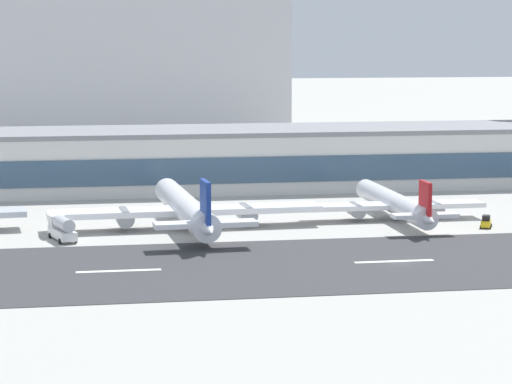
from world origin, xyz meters
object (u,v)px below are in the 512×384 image
airliner_navy_tail_gate_1 (187,209)px  airliner_red_tail_gate_2 (396,204)px  service_fuel_truck_1 (62,228)px  service_baggage_tug_0 (486,222)px  distant_hotel_block (89,68)px  terminal_building (245,158)px

airliner_navy_tail_gate_1 → airliner_red_tail_gate_2: (38.22, 3.19, -0.55)m
airliner_navy_tail_gate_1 → service_fuel_truck_1: bearing=106.6°
airliner_navy_tail_gate_1 → service_baggage_tug_0: 51.71m
distant_hotel_block → airliner_navy_tail_gate_1: size_ratio=2.24×
distant_hotel_block → airliner_navy_tail_gate_1: bearing=-85.4°
airliner_red_tail_gate_2 → service_baggage_tug_0: airliner_red_tail_gate_2 is taller
distant_hotel_block → airliner_red_tail_gate_2: 156.36m
distant_hotel_block → service_baggage_tug_0: (63.28, -157.20, -22.25)m
distant_hotel_block → service_baggage_tug_0: 170.91m
airliner_red_tail_gate_2 → service_fuel_truck_1: airliner_red_tail_gate_2 is taller
terminal_building → service_baggage_tug_0: (32.66, -59.01, -5.46)m
distant_hotel_block → service_fuel_truck_1: (-8.93, -157.10, -21.27)m
terminal_building → airliner_navy_tail_gate_1: (-18.46, -51.61, -3.07)m
terminal_building → service_baggage_tug_0: terminal_building is taller
terminal_building → airliner_red_tail_gate_2: (19.77, -48.42, -3.62)m
airliner_navy_tail_gate_1 → service_fuel_truck_1: 22.36m
distant_hotel_block → airliner_red_tail_gate_2: (50.39, -146.61, -20.40)m
airliner_navy_tail_gate_1 → airliner_red_tail_gate_2: bearing=-87.7°
distant_hotel_block → terminal_building: bearing=-72.7°
service_fuel_truck_1 → service_baggage_tug_0: bearing=-105.8°
service_baggage_tug_0 → airliner_red_tail_gate_2: bearing=-104.0°
terminal_building → airliner_red_tail_gate_2: terminal_building is taller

